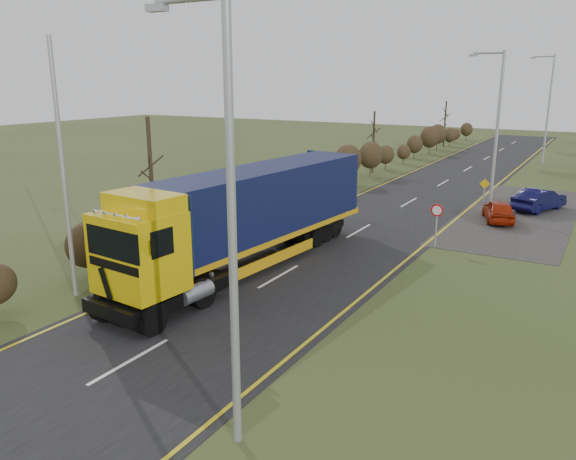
% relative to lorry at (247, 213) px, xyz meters
% --- Properties ---
extents(ground, '(160.00, 160.00, 0.00)m').
position_rel_lorry_xyz_m(ground, '(1.68, -4.34, -2.35)').
color(ground, '#35411B').
rests_on(ground, ground).
extents(road, '(8.00, 120.00, 0.02)m').
position_rel_lorry_xyz_m(road, '(1.68, 5.66, -2.34)').
color(road, black).
rests_on(road, ground).
extents(layby, '(6.00, 18.00, 0.02)m').
position_rel_lorry_xyz_m(layby, '(8.18, 15.66, -2.34)').
color(layby, '#2A2825').
rests_on(layby, ground).
extents(lane_markings, '(7.52, 116.00, 0.01)m').
position_rel_lorry_xyz_m(lane_markings, '(1.68, 5.35, -2.32)').
color(lane_markings, gold).
rests_on(lane_markings, road).
extents(hedgerow, '(2.24, 102.04, 6.05)m').
position_rel_lorry_xyz_m(hedgerow, '(-4.32, 3.56, -0.73)').
color(hedgerow, black).
rests_on(hedgerow, ground).
extents(lorry, '(3.52, 15.05, 4.15)m').
position_rel_lorry_xyz_m(lorry, '(0.00, 0.00, 0.00)').
color(lorry, black).
rests_on(lorry, ground).
extents(car_red_hatchback, '(2.44, 3.79, 1.20)m').
position_rel_lorry_xyz_m(car_red_hatchback, '(7.48, 13.44, -1.75)').
color(car_red_hatchback, '#9D2007').
rests_on(car_red_hatchback, ground).
extents(car_blue_sedan, '(2.80, 4.28, 1.33)m').
position_rel_lorry_xyz_m(car_blue_sedan, '(9.06, 17.42, -1.69)').
color(car_blue_sedan, black).
rests_on(car_blue_sedan, ground).
extents(streetlight_near, '(1.95, 0.18, 9.15)m').
position_rel_lorry_xyz_m(streetlight_near, '(6.16, -9.70, 2.69)').
color(streetlight_near, '#A3A5A8').
rests_on(streetlight_near, ground).
extents(streetlight_mid, '(1.94, 0.18, 9.12)m').
position_rel_lorry_xyz_m(streetlight_mid, '(6.64, 14.78, 2.67)').
color(streetlight_mid, '#A3A5A8').
rests_on(streetlight_mid, ground).
extents(streetlight_far, '(2.06, 0.19, 9.70)m').
position_rel_lorry_xyz_m(streetlight_far, '(6.80, 38.02, 3.01)').
color(streetlight_far, '#A3A5A8').
rests_on(streetlight_far, ground).
extents(left_pole, '(0.16, 0.16, 8.99)m').
position_rel_lorry_xyz_m(left_pole, '(-3.68, -5.73, 2.14)').
color(left_pole, '#A3A5A8').
rests_on(left_pole, ground).
extents(speed_sign, '(0.57, 0.10, 2.07)m').
position_rel_lorry_xyz_m(speed_sign, '(5.88, 6.76, -0.93)').
color(speed_sign, '#A3A5A8').
rests_on(speed_sign, ground).
extents(warning_board, '(0.63, 0.11, 1.65)m').
position_rel_lorry_xyz_m(warning_board, '(5.88, 17.41, -1.38)').
color(warning_board, '#A3A5A8').
rests_on(warning_board, ground).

